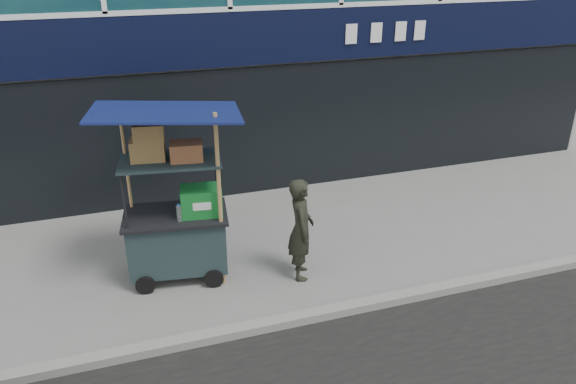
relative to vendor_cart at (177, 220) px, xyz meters
name	(u,v)px	position (x,y,z in m)	size (l,w,h in m)	color
ground	(307,311)	(1.43, -1.40, -0.90)	(80.00, 80.00, 0.00)	slate
curb	(312,316)	(1.43, -1.60, -0.84)	(80.00, 0.18, 0.12)	gray
vendor_cart	(177,220)	(0.00, 0.00, 0.00)	(2.06, 1.60, 2.56)	black
vendor_man	(301,229)	(1.64, -0.55, -0.14)	(0.55, 0.36, 1.52)	black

